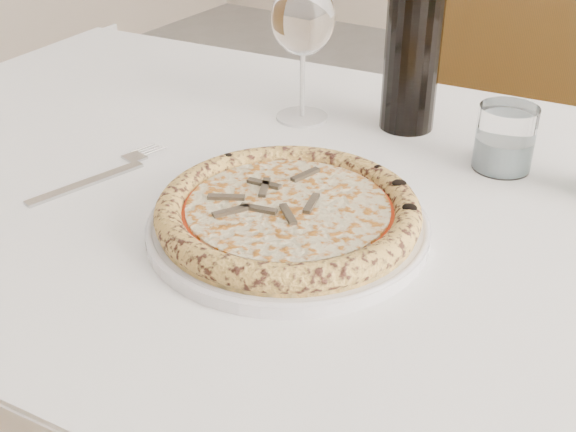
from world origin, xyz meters
name	(u,v)px	position (x,y,z in m)	size (l,w,h in m)	color
dining_table	(331,257)	(-0.01, -0.14, 0.67)	(1.50, 0.95, 0.76)	brown
chair_far	(478,136)	(-0.07, 0.62, 0.53)	(0.51, 0.51, 0.93)	brown
plate	(288,225)	(-0.01, -0.24, 0.76)	(0.30, 0.30, 0.02)	white
pizza	(288,211)	(-0.01, -0.24, 0.78)	(0.28, 0.28, 0.03)	#EEBB59
fork	(101,175)	(-0.28, -0.25, 0.76)	(0.05, 0.22, 0.00)	#A9A9A9
wine_glass	(303,21)	(-0.16, 0.04, 0.90)	(0.09, 0.09, 0.20)	silver
tumbler	(504,142)	(0.13, 0.04, 0.79)	(0.07, 0.07, 0.08)	white
wine_bottle	(414,35)	(-0.02, 0.10, 0.89)	(0.08, 0.08, 0.31)	black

